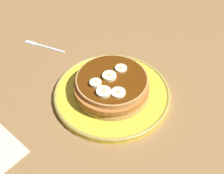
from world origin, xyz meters
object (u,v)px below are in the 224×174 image
object	(u,v)px
banana_slice_3	(118,93)
banana_slice_4	(104,92)
banana_slice_2	(121,68)
fork	(42,46)
pancake_stack	(112,86)
banana_slice_0	(109,77)
plate	(112,93)
banana_slice_1	(96,83)

from	to	relation	value
banana_slice_3	banana_slice_4	distance (cm)	3.01
banana_slice_2	fork	distance (cm)	28.06
pancake_stack	banana_slice_0	xyz separation A→B (cm)	(0.67, -0.15, 2.64)
plate	banana_slice_0	distance (cm)	5.36
plate	banana_slice_0	world-z (taller)	banana_slice_0
banana_slice_3	banana_slice_4	bearing A→B (deg)	19.12
pancake_stack	banana_slice_1	size ratio (longest dim) A/B	6.67
plate	banana_slice_4	size ratio (longest dim) A/B	8.47
pancake_stack	fork	size ratio (longest dim) A/B	1.37
banana_slice_2	banana_slice_1	bearing A→B (deg)	61.87
plate	banana_slice_3	world-z (taller)	banana_slice_3
plate	banana_slice_0	bearing A→B (deg)	14.98
pancake_stack	banana_slice_2	distance (cm)	4.63
fork	banana_slice_3	bearing A→B (deg)	152.49
pancake_stack	banana_slice_4	size ratio (longest dim) A/B	5.47
plate	banana_slice_3	bearing A→B (deg)	126.25
banana_slice_3	fork	xyz separation A→B (cm)	(28.49, -14.84, -5.80)
banana_slice_2	banana_slice_4	bearing A→B (deg)	84.60
banana_slice_3	pancake_stack	bearing A→B (deg)	-51.79
plate	fork	world-z (taller)	plate
banana_slice_0	banana_slice_1	bearing A→B (deg)	56.45
banana_slice_0	pancake_stack	bearing A→B (deg)	167.60
banana_slice_1	banana_slice_0	bearing A→B (deg)	-123.55
fork	banana_slice_1	bearing A→B (deg)	148.48
plate	banana_slice_4	world-z (taller)	banana_slice_4
banana_slice_0	plate	bearing A→B (deg)	-165.02
fork	banana_slice_0	bearing A→B (deg)	156.21
pancake_stack	banana_slice_3	world-z (taller)	banana_slice_3
banana_slice_1	pancake_stack	bearing A→B (deg)	-132.81
pancake_stack	banana_slice_4	distance (cm)	5.39
banana_slice_1	banana_slice_4	world-z (taller)	same
banana_slice_0	banana_slice_3	size ratio (longest dim) A/B	1.02
banana_slice_1	plate	bearing A→B (deg)	-129.53
banana_slice_4	fork	bearing A→B (deg)	-31.66
banana_slice_0	fork	bearing A→B (deg)	-23.79
banana_slice_1	banana_slice_3	bearing A→B (deg)	171.84
banana_slice_1	banana_slice_3	world-z (taller)	banana_slice_1
banana_slice_3	banana_slice_0	bearing A→B (deg)	-47.07
banana_slice_2	banana_slice_0	bearing A→B (deg)	66.90
pancake_stack	banana_slice_0	bearing A→B (deg)	-12.40
banana_slice_2	banana_slice_4	distance (cm)	8.50
pancake_stack	plate	bearing A→B (deg)	-84.23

